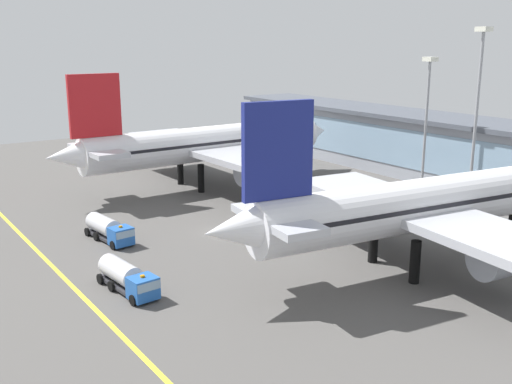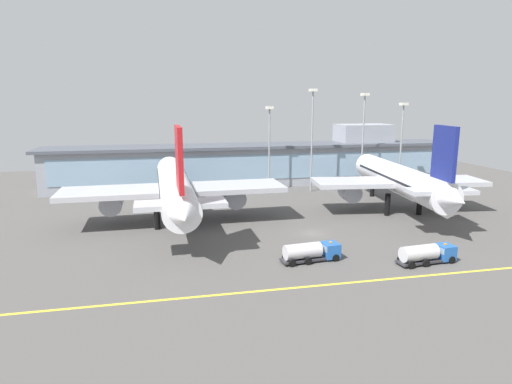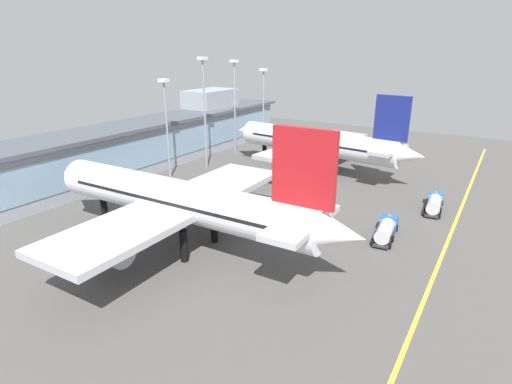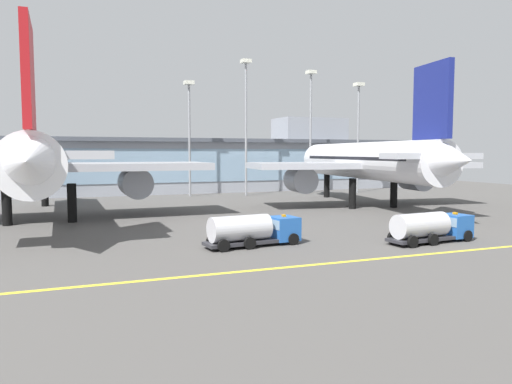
# 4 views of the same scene
# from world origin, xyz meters

# --- Properties ---
(ground_plane) EXTENTS (180.00, 180.00, 0.00)m
(ground_plane) POSITION_xyz_m (0.00, 0.00, 0.00)
(ground_plane) COLOR #514F4C
(taxiway_centreline_stripe) EXTENTS (144.00, 0.50, 0.01)m
(taxiway_centreline_stripe) POSITION_xyz_m (0.00, -22.00, 0.01)
(taxiway_centreline_stripe) COLOR yellow
(taxiway_centreline_stripe) RESTS_ON ground
(terminal_building) EXTENTS (116.80, 14.00, 16.73)m
(terminal_building) POSITION_xyz_m (1.92, 49.67, 6.28)
(terminal_building) COLOR #9399A3
(terminal_building) RESTS_ON ground
(airliner_near_left) EXTENTS (42.92, 54.95, 19.97)m
(airliner_near_left) POSITION_xyz_m (-24.09, 12.12, 7.31)
(airliner_near_left) COLOR black
(airliner_near_left) RESTS_ON ground
(airliner_near_right) EXTENTS (37.37, 50.56, 19.46)m
(airliner_near_right) POSITION_xyz_m (23.33, 11.46, 7.13)
(airliner_near_right) COLOR black
(airliner_near_right) RESTS_ON ground
(fuel_tanker_truck) EXTENTS (9.25, 3.76, 2.90)m
(fuel_tanker_truck) POSITION_xyz_m (-4.84, -13.26, 1.51)
(fuel_tanker_truck) COLOR black
(fuel_tanker_truck) RESTS_ON ground
(baggage_tug_near) EXTENTS (9.24, 3.66, 2.90)m
(baggage_tug_near) POSITION_xyz_m (11.57, -17.69, 1.51)
(baggage_tug_near) COLOR black
(baggage_tug_near) RESTS_ON ground
(apron_light_mast_west) EXTENTS (1.80, 1.80, 23.18)m
(apron_light_mast_west) POSITION_xyz_m (36.81, 34.37, 15.21)
(apron_light_mast_west) COLOR gray
(apron_light_mast_west) RESTS_ON ground
(apron_light_mast_centre) EXTENTS (1.80, 1.80, 25.69)m
(apron_light_mast_centre) POSITION_xyz_m (27.31, 37.86, 16.59)
(apron_light_mast_centre) COLOR gray
(apron_light_mast_centre) RESTS_ON ground
(apron_light_mast_east) EXTENTS (1.80, 1.80, 26.69)m
(apron_light_mast_east) POSITION_xyz_m (12.19, 36.27, 17.14)
(apron_light_mast_east) COLOR gray
(apron_light_mast_east) RESTS_ON ground
(apron_light_mast_far_east) EXTENTS (1.80, 1.80, 22.29)m
(apron_light_mast_far_east) POSITION_xyz_m (1.33, 38.51, 14.71)
(apron_light_mast_far_east) COLOR gray
(apron_light_mast_far_east) RESTS_ON ground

